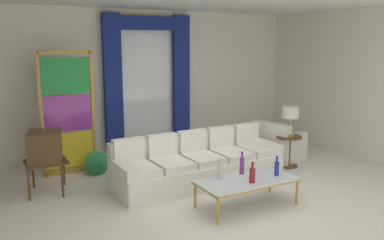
% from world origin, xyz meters
% --- Properties ---
extents(ground_plane, '(16.00, 16.00, 0.00)m').
position_xyz_m(ground_plane, '(0.00, 0.00, 0.00)').
color(ground_plane, white).
extents(wall_rear, '(8.00, 0.12, 3.00)m').
position_xyz_m(wall_rear, '(0.00, 3.06, 1.50)').
color(wall_rear, white).
rests_on(wall_rear, ground).
extents(wall_right, '(0.12, 7.00, 3.00)m').
position_xyz_m(wall_right, '(3.66, 0.60, 1.50)').
color(wall_right, white).
rests_on(wall_right, ground).
extents(curtained_window, '(2.00, 0.17, 2.70)m').
position_xyz_m(curtained_window, '(0.08, 2.89, 1.74)').
color(curtained_window, white).
rests_on(curtained_window, ground).
extents(couch_white_long, '(2.94, 0.98, 0.86)m').
position_xyz_m(couch_white_long, '(0.05, 0.78, 0.31)').
color(couch_white_long, white).
rests_on(couch_white_long, ground).
extents(coffee_table, '(1.45, 0.68, 0.41)m').
position_xyz_m(coffee_table, '(0.14, -0.50, 0.38)').
color(coffee_table, silver).
rests_on(coffee_table, ground).
extents(bottle_blue_decanter, '(0.08, 0.08, 0.31)m').
position_xyz_m(bottle_blue_decanter, '(-0.18, -0.28, 0.53)').
color(bottle_blue_decanter, silver).
rests_on(bottle_blue_decanter, coffee_table).
extents(bottle_crystal_tall, '(0.07, 0.07, 0.35)m').
position_xyz_m(bottle_crystal_tall, '(0.21, -0.27, 0.55)').
color(bottle_crystal_tall, '#753384').
rests_on(bottle_crystal_tall, coffee_table).
extents(bottle_amber_squat, '(0.07, 0.07, 0.30)m').
position_xyz_m(bottle_amber_squat, '(0.62, -0.57, 0.53)').
color(bottle_amber_squat, navy).
rests_on(bottle_amber_squat, coffee_table).
extents(bottle_ruby_flask, '(0.08, 0.08, 0.31)m').
position_xyz_m(bottle_ruby_flask, '(0.12, -0.64, 0.53)').
color(bottle_ruby_flask, maroon).
rests_on(bottle_ruby_flask, coffee_table).
extents(vintage_tv, '(0.64, 0.69, 1.35)m').
position_xyz_m(vintage_tv, '(-2.28, 1.48, 0.73)').
color(vintage_tv, brown).
rests_on(vintage_tv, ground).
extents(armchair_white, '(1.00, 0.99, 0.80)m').
position_xyz_m(armchair_white, '(2.08, 1.08, 0.29)').
color(armchair_white, white).
rests_on(armchair_white, ground).
extents(stained_glass_divider, '(0.95, 0.05, 2.20)m').
position_xyz_m(stained_glass_divider, '(-1.73, 2.28, 1.06)').
color(stained_glass_divider, gold).
rests_on(stained_glass_divider, ground).
extents(peacock_figurine, '(0.44, 0.60, 0.50)m').
position_xyz_m(peacock_figurine, '(-1.34, 1.88, 0.22)').
color(peacock_figurine, beige).
rests_on(peacock_figurine, ground).
extents(round_side_table, '(0.48, 0.48, 0.59)m').
position_xyz_m(round_side_table, '(1.99, 0.66, 0.36)').
color(round_side_table, brown).
rests_on(round_side_table, ground).
extents(table_lamp_brass, '(0.32, 0.32, 0.57)m').
position_xyz_m(table_lamp_brass, '(1.99, 0.66, 1.03)').
color(table_lamp_brass, '#B29338').
rests_on(table_lamp_brass, round_side_table).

